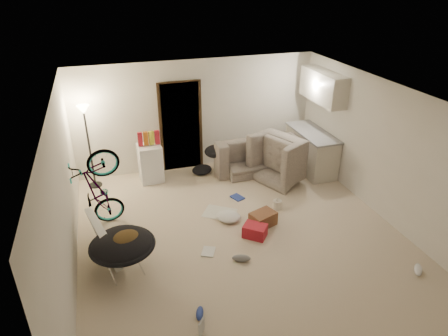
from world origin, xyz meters
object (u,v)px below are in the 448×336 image
object	(u,v)px
saucer_chair	(123,250)
drink_case_a	(263,219)
mini_fridge	(150,163)
armchair	(287,160)
bicycle	(101,206)
juicer	(277,204)
kitchen_counter	(311,151)
tv_box	(103,239)
sofa	(256,155)
floor_lamp	(86,129)
drink_case_b	(255,231)

from	to	relation	value
saucer_chair	drink_case_a	xyz separation A→B (m)	(2.52, 0.54, -0.29)
mini_fridge	saucer_chair	bearing A→B (deg)	-109.12
mini_fridge	drink_case_a	xyz separation A→B (m)	(1.69, -2.36, -0.29)
armchair	bicycle	size ratio (longest dim) A/B	0.73
juicer	kitchen_counter	bearing A→B (deg)	43.54
tv_box	saucer_chair	bearing A→B (deg)	-75.04
kitchen_counter	drink_case_a	xyz separation A→B (m)	(-1.93, -1.81, -0.31)
bicycle	juicer	distance (m)	3.32
sofa	drink_case_a	world-z (taller)	sofa
armchair	juicer	size ratio (longest dim) A/B	4.74
kitchen_counter	drink_case_a	world-z (taller)	kitchen_counter
drink_case_a	juicer	size ratio (longest dim) A/B	1.83
sofa	bicycle	xyz separation A→B (m)	(-3.54, -1.42, 0.12)
armchair	mini_fridge	xyz separation A→B (m)	(-2.96, 0.70, 0.04)
bicycle	juicer	world-z (taller)	bicycle
saucer_chair	drink_case_a	size ratio (longest dim) A/B	2.21
sofa	mini_fridge	xyz separation A→B (m)	(-2.43, 0.10, 0.11)
mini_fridge	tv_box	world-z (taller)	mini_fridge
mini_fridge	tv_box	xyz separation A→B (m)	(-1.11, -2.39, -0.08)
armchair	drink_case_a	bearing A→B (deg)	118.00
tv_box	juicer	bearing A→B (deg)	-5.76
bicycle	floor_lamp	bearing A→B (deg)	-1.56
drink_case_a	sofa	bearing A→B (deg)	52.21
armchair	floor_lamp	bearing A→B (deg)	54.44
mini_fridge	juicer	world-z (taller)	mini_fridge
bicycle	mini_fridge	size ratio (longest dim) A/B	1.92
kitchen_counter	saucer_chair	world-z (taller)	kitchen_counter
tv_box	sofa	bearing A→B (deg)	19.03
drink_case_b	juicer	size ratio (longest dim) A/B	1.60
armchair	tv_box	bearing A→B (deg)	87.95
armchair	tv_box	xyz separation A→B (m)	(-4.06, -1.69, -0.04)
mini_fridge	drink_case_a	world-z (taller)	mini_fridge
saucer_chair	juicer	bearing A→B (deg)	17.97
juicer	bicycle	bearing A→B (deg)	173.01
saucer_chair	juicer	world-z (taller)	saucer_chair
armchair	juicer	xyz separation A→B (m)	(-0.78, -1.22, -0.28)
kitchen_counter	armchair	bearing A→B (deg)	-167.24
kitchen_counter	sofa	world-z (taller)	kitchen_counter
kitchen_counter	tv_box	distance (m)	5.08
juicer	armchair	bearing A→B (deg)	57.47
sofa	floor_lamp	bearing A→B (deg)	-4.07
armchair	drink_case_b	distance (m)	2.49
bicycle	drink_case_b	distance (m)	2.78
drink_case_a	juicer	bearing A→B (deg)	22.41
armchair	tv_box	world-z (taller)	armchair
floor_lamp	tv_box	world-z (taller)	floor_lamp
floor_lamp	armchair	distance (m)	4.34
bicycle	saucer_chair	distance (m)	1.41
armchair	drink_case_a	distance (m)	2.10
tv_box	drink_case_b	xyz separation A→B (m)	(2.53, -0.25, -0.22)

